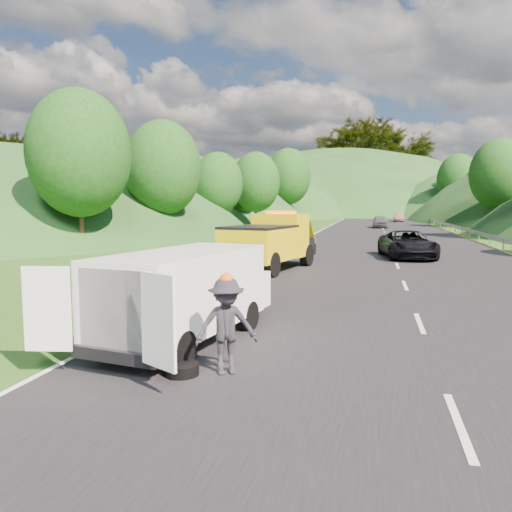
% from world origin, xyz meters
% --- Properties ---
extents(ground, '(320.00, 320.00, 0.00)m').
position_xyz_m(ground, '(0.00, 0.00, 0.00)').
color(ground, '#38661E').
rests_on(ground, ground).
extents(road_surface, '(14.00, 200.00, 0.02)m').
position_xyz_m(road_surface, '(3.00, 40.00, 0.01)').
color(road_surface, black).
rests_on(road_surface, ground).
extents(guardrail, '(0.06, 140.00, 1.52)m').
position_xyz_m(guardrail, '(10.30, 52.50, 0.00)').
color(guardrail, gray).
rests_on(guardrail, ground).
extents(tree_line_left, '(14.00, 140.00, 14.00)m').
position_xyz_m(tree_line_left, '(-19.00, 60.00, 0.00)').
color(tree_line_left, '#25591A').
rests_on(tree_line_left, ground).
extents(hills_backdrop, '(201.00, 288.60, 44.00)m').
position_xyz_m(hills_backdrop, '(6.50, 134.70, 0.00)').
color(hills_backdrop, '#2D5B23').
rests_on(hills_backdrop, ground).
extents(tow_truck, '(3.55, 6.61, 2.69)m').
position_xyz_m(tow_truck, '(-2.74, 7.25, 1.32)').
color(tow_truck, black).
rests_on(tow_truck, ground).
extents(white_van, '(3.38, 6.01, 2.02)m').
position_xyz_m(white_van, '(-2.11, -4.92, 1.14)').
color(white_van, black).
rests_on(white_van, ground).
extents(woman, '(0.55, 0.67, 1.62)m').
position_xyz_m(woman, '(-3.76, 0.64, 0.00)').
color(woman, white).
rests_on(woman, ground).
extents(child, '(0.61, 0.63, 1.02)m').
position_xyz_m(child, '(-2.03, 0.24, 0.00)').
color(child, tan).
rests_on(child, ground).
extents(worker, '(1.28, 1.08, 1.72)m').
position_xyz_m(worker, '(-0.69, -6.73, 0.00)').
color(worker, black).
rests_on(worker, ground).
extents(suitcase, '(0.36, 0.21, 0.57)m').
position_xyz_m(suitcase, '(-4.38, 0.46, 0.29)').
color(suitcase, '#52533E').
rests_on(suitcase, ground).
extents(spare_tire, '(0.62, 0.62, 0.20)m').
position_xyz_m(spare_tire, '(-1.45, -6.98, 0.00)').
color(spare_tire, black).
rests_on(spare_tire, ground).
extents(passing_suv, '(3.33, 5.80, 1.52)m').
position_xyz_m(passing_suv, '(3.69, 13.88, 0.00)').
color(passing_suv, black).
rests_on(passing_suv, ground).
extents(dist_car_a, '(1.88, 4.67, 1.59)m').
position_xyz_m(dist_car_a, '(2.67, 49.45, 0.00)').
color(dist_car_a, '#424145').
rests_on(dist_car_a, ground).
extents(dist_car_b, '(1.56, 4.47, 1.47)m').
position_xyz_m(dist_car_b, '(6.01, 72.53, 0.00)').
color(dist_car_b, brown).
rests_on(dist_car_b, ground).
extents(dist_car_c, '(1.85, 4.54, 1.32)m').
position_xyz_m(dist_car_c, '(2.62, 92.36, 0.00)').
color(dist_car_c, '#9E4F59').
rests_on(dist_car_c, ground).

